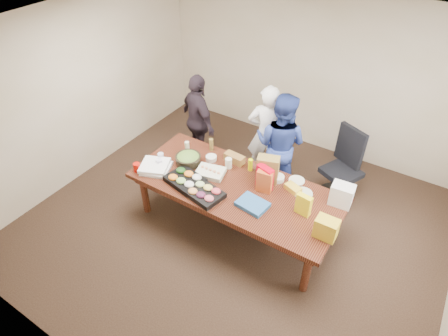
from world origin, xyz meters
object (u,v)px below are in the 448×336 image
Objects in this scene: office_chair at (342,170)px; sheet_cake at (210,172)px; conference_table at (235,206)px; person_right at (280,144)px; salad_bowl at (188,159)px; person_center at (267,135)px.

office_chair is 1.96m from sheet_cake.
office_chair reaches higher than conference_table.
sheet_cake is at bearing 61.74° from person_right.
office_chair reaches higher than salad_bowl.
sheet_cake is (-0.41, 0.02, 0.41)m from conference_table.
person_right is 1.38m from salad_bowl.
salad_bowl is at bearing 45.67° from person_right.
person_center reaches higher than sheet_cake.
sheet_cake is (-0.53, -1.06, -0.04)m from person_right.
person_center is 1.00× the size of person_right.
person_right reaches higher than sheet_cake.
person_right is 1.19m from sheet_cake.
office_chair is at bearing 34.75° from salad_bowl.
salad_bowl is (-0.93, -1.02, -0.01)m from person_right.
salad_bowl is at bearing 160.95° from sheet_cake.
sheet_cake is (-1.43, -1.32, 0.23)m from office_chair.
person_center reaches higher than salad_bowl.
salad_bowl reaches higher than sheet_cake.
salad_bowl is (-1.83, -1.27, 0.26)m from office_chair.
person_center reaches higher than conference_table.
office_chair is 0.98m from person_right.
person_right is (0.12, 1.08, 0.45)m from conference_table.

